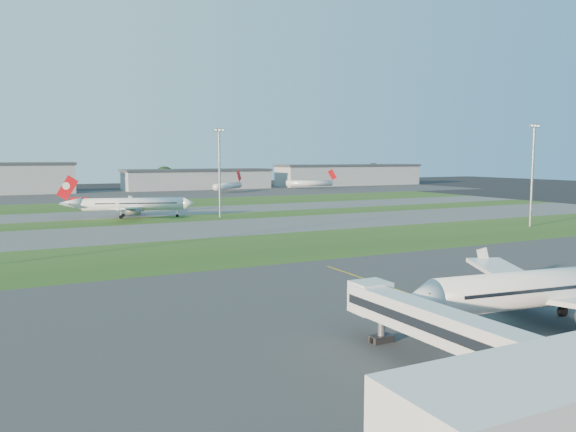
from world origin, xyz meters
TOP-DOWN VIEW (x-y plane):
  - ground at (0.00, 0.00)m, footprint 700.00×700.00m
  - apron_near at (0.00, 0.00)m, footprint 300.00×70.00m
  - grass_strip_a at (0.00, 52.00)m, footprint 300.00×34.00m
  - taxiway_a at (0.00, 85.00)m, footprint 300.00×32.00m
  - grass_strip_b at (0.00, 110.00)m, footprint 300.00×18.00m
  - taxiway_b at (0.00, 132.00)m, footprint 300.00×26.00m
  - grass_strip_c at (0.00, 165.00)m, footprint 300.00×40.00m
  - apron_far at (0.00, 225.00)m, footprint 400.00×80.00m
  - yellow_line at (5.00, 0.00)m, footprint 0.25×60.00m
  - jet_bridge at (-9.81, -15.24)m, footprint 4.20×26.90m
  - airliner_parked at (10.22, -8.47)m, footprint 37.23×31.41m
  - airliner_taxiing at (-7.97, 118.99)m, footprint 34.58×29.12m
  - mini_jet_near at (59.44, 219.35)m, footprint 22.32×20.54m
  - mini_jet_far at (111.29, 227.98)m, footprint 27.40×12.07m
  - light_mast_centre at (15.00, 108.00)m, footprint 3.20×0.70m
  - light_mast_east at (78.00, 52.00)m, footprint 3.20×0.70m
  - hangar_east at (55.00, 255.00)m, footprint 81.60×23.00m
  - hangar_far_east at (155.00, 255.00)m, footprint 96.90×23.00m
  - tree_mid_west at (-20.00, 266.00)m, footprint 9.90×9.90m
  - tree_mid_east at (40.00, 269.00)m, footprint 11.55×11.55m
  - tree_east at (115.00, 267.00)m, footprint 10.45×10.45m
  - tree_far_east at (185.00, 271.00)m, footprint 12.65×12.65m

SIDE VIEW (x-z plane):
  - ground at x=0.00m, z-range 0.00..0.00m
  - yellow_line at x=5.00m, z-range -0.01..0.01m
  - apron_near at x=0.00m, z-range 0.00..0.01m
  - grass_strip_a at x=0.00m, z-range 0.00..0.01m
  - taxiway_a at x=0.00m, z-range 0.00..0.01m
  - grass_strip_b at x=0.00m, z-range 0.00..0.01m
  - taxiway_b at x=0.00m, z-range 0.00..0.01m
  - grass_strip_c at x=0.00m, z-range 0.00..0.01m
  - apron_far at x=0.00m, z-range 0.00..0.01m
  - mini_jet_near at x=59.44m, z-range -1.46..8.02m
  - mini_jet_far at x=111.29m, z-range -1.46..8.02m
  - airliner_taxiing at x=-7.97m, z-range -1.66..9.47m
  - jet_bridge at x=-9.81m, z-range 0.91..7.11m
  - airliner_parked at x=10.22m, z-range -1.73..9.91m
  - hangar_east at x=55.00m, z-range 0.04..11.24m
  - tree_mid_west at x=-20.00m, z-range 0.44..11.24m
  - tree_east at x=115.00m, z-range 0.46..11.86m
  - hangar_far_east at x=155.00m, z-range 0.04..13.24m
  - tree_mid_east at x=40.00m, z-range 0.51..13.11m
  - tree_far_east at x=185.00m, z-range 0.56..14.36m
  - light_mast_centre at x=15.00m, z-range 1.91..27.71m
  - light_mast_east at x=78.00m, z-range 1.91..27.71m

